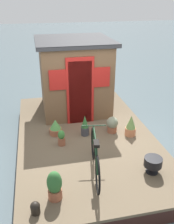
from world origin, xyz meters
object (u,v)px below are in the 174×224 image
object	(u,v)px
potted_plant_lavender	(112,124)
potted_plant_ivy	(131,126)
houseboat_cabin	(74,76)
potted_plant_basil	(55,186)
potted_plant_fern	(85,126)
potted_plant_mint	(61,138)
potted_plant_succulent	(56,127)
bicycle	(95,156)
mooring_bollard	(35,208)
charcoal_grill	(153,162)

from	to	relation	value
potted_plant_lavender	potted_plant_ivy	bearing A→B (deg)	-121.86
houseboat_cabin	potted_plant_lavender	distance (m)	1.94
potted_plant_basil	potted_plant_fern	xyz separation A→B (m)	(1.97, -0.93, -0.02)
potted_plant_mint	potted_plant_fern	size ratio (longest dim) A/B	0.72
potted_plant_lavender	potted_plant_basil	size ratio (longest dim) A/B	0.75
potted_plant_lavender	houseboat_cabin	bearing A→B (deg)	23.03
houseboat_cabin	potted_plant_mint	size ratio (longest dim) A/B	5.46
houseboat_cabin	potted_plant_succulent	bearing A→B (deg)	152.74
potted_plant_mint	bicycle	bearing A→B (deg)	-154.80
potted_plant_basil	mooring_bollard	world-z (taller)	potted_plant_basil
bicycle	charcoal_grill	xyz separation A→B (m)	(-0.24, -1.10, -0.15)
potted_plant_succulent	potted_plant_lavender	bearing A→B (deg)	-97.82
potted_plant_succulent	mooring_bollard	distance (m)	2.50
potted_plant_basil	mooring_bollard	bearing A→B (deg)	127.67
bicycle	potted_plant_basil	size ratio (longest dim) A/B	3.02
houseboat_cabin	charcoal_grill	bearing A→B (deg)	-163.32
potted_plant_mint	potted_plant_basil	size ratio (longest dim) A/B	0.68
potted_plant_mint	potted_plant_lavender	bearing A→B (deg)	-76.31
potted_plant_basil	charcoal_grill	world-z (taller)	potted_plant_basil
houseboat_cabin	potted_plant_succulent	size ratio (longest dim) A/B	5.22
bicycle	mooring_bollard	size ratio (longest dim) A/B	7.44
potted_plant_fern	potted_plant_ivy	distance (m)	1.13
potted_plant_lavender	potted_plant_fern	distance (m)	0.71
potted_plant_succulent	potted_plant_fern	xyz separation A→B (m)	(-0.19, -0.71, 0.06)
potted_plant_mint	potted_plant_basil	bearing A→B (deg)	169.24
houseboat_cabin	bicycle	bearing A→B (deg)	177.77
potted_plant_mint	mooring_bollard	bearing A→B (deg)	161.05
potted_plant_ivy	potted_plant_fern	bearing A→B (deg)	77.18
potted_plant_mint	potted_plant_succulent	bearing A→B (deg)	9.37
houseboat_cabin	bicycle	xyz separation A→B (m)	(-3.05, 0.12, -0.67)
potted_plant_mint	potted_plant_succulent	xyz separation A→B (m)	(0.52, 0.09, 0.01)
houseboat_cabin	potted_plant_lavender	bearing A→B (deg)	-156.97
houseboat_cabin	potted_plant_basil	world-z (taller)	houseboat_cabin
houseboat_cabin	bicycle	world-z (taller)	houseboat_cabin
potted_plant_succulent	charcoal_grill	size ratio (longest dim) A/B	1.13
potted_plant_mint	charcoal_grill	size ratio (longest dim) A/B	1.08
potted_plant_succulent	mooring_bollard	bearing A→B (deg)	166.78
potted_plant_fern	houseboat_cabin	bearing A→B (deg)	-0.76
bicycle	potted_plant_ivy	world-z (taller)	bicycle
potted_plant_lavender	potted_plant_succulent	xyz separation A→B (m)	(0.19, 1.41, -0.03)
mooring_bollard	potted_plant_basil	bearing A→B (deg)	-52.33
potted_plant_fern	charcoal_grill	size ratio (longest dim) A/B	1.50
potted_plant_basil	potted_plant_succulent	size ratio (longest dim) A/B	1.40
charcoal_grill	mooring_bollard	bearing A→B (deg)	103.64
potted_plant_mint	potted_plant_succulent	world-z (taller)	potted_plant_succulent
bicycle	potted_plant_fern	xyz separation A→B (m)	(1.44, -0.10, -0.13)
bicycle	mooring_bollard	bearing A→B (deg)	123.97
potted_plant_ivy	charcoal_grill	size ratio (longest dim) A/B	1.52
houseboat_cabin	potted_plant_lavender	xyz separation A→B (m)	(-1.61, -0.68, -0.83)
houseboat_cabin	potted_plant_succulent	distance (m)	1.81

